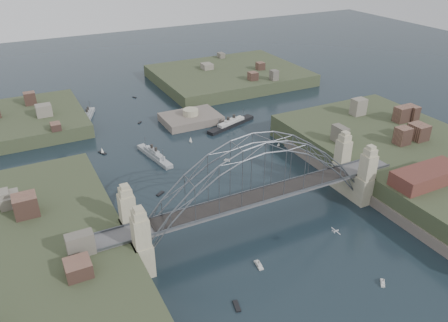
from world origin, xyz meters
TOP-DOWN VIEW (x-y plane):
  - ground at (0.00, 0.00)m, footprint 500.00×500.00m
  - bridge at (0.00, 0.00)m, footprint 84.00×13.80m
  - shore_west at (-57.32, 0.00)m, footprint 50.50×90.00m
  - shore_east at (57.32, 0.00)m, footprint 50.50×90.00m
  - headland_nw at (-55.00, 95.00)m, footprint 60.00×45.00m
  - headland_ne at (50.00, 110.00)m, footprint 70.00×55.00m
  - fort_island at (12.00, 70.00)m, footprint 22.00×16.00m
  - wharf_shed at (44.00, -14.00)m, footprint 20.00×8.00m
  - naval_cruiser_near at (-11.01, 47.33)m, footprint 6.06×19.87m
  - naval_cruiser_far at (-23.09, 92.45)m, footprint 8.68×17.13m
  - ocean_liner at (24.19, 59.20)m, footprint 22.86×10.58m
  - aeroplane at (8.34, -20.16)m, footprint 1.56×2.97m
  - small_boat_a at (-17.09, 24.98)m, footprint 2.82×2.24m
  - small_boat_b at (9.41, 34.27)m, footprint 1.75×1.84m
  - small_boat_c at (-7.64, -14.18)m, footprint 1.50×3.35m
  - small_boat_d at (30.54, 35.59)m, footprint 1.60×2.34m
  - small_boat_e at (-25.70, 58.72)m, footprint 2.46×3.46m
  - small_boat_f at (4.56, 53.05)m, footprint 1.03×1.41m
  - small_boat_g at (13.22, -31.36)m, footprint 2.23×2.42m
  - small_boat_h at (-6.31, 78.28)m, footprint 1.88×1.94m
  - small_boat_i at (32.22, 10.91)m, footprint 2.33×0.90m
  - small_boat_j at (-17.95, -22.71)m, footprint 1.69×3.23m
  - small_boat_k at (0.53, 107.47)m, footprint 1.56×2.09m

SIDE VIEW (x-z plane):
  - fort_island at x=12.00m, z-range -5.04..4.36m
  - ground at x=0.00m, z-range 0.00..0.00m
  - small_boat_a at x=-17.09m, z-range -0.08..0.38m
  - small_boat_h at x=-6.31m, z-range -0.08..0.38m
  - small_boat_j at x=-17.95m, z-range -0.08..0.38m
  - small_boat_k at x=0.53m, z-range -0.08..0.38m
  - small_boat_c at x=-7.64m, z-range -0.43..0.99m
  - small_boat_g at x=13.22m, z-range -0.43..1.00m
  - small_boat_i at x=32.22m, z-range -0.43..1.00m
  - small_boat_b at x=9.41m, z-range -0.42..1.00m
  - headland_nw at x=-55.00m, z-range -4.00..5.00m
  - small_boat_e at x=-25.70m, z-range -0.49..1.89m
  - headland_ne at x=50.00m, z-range -4.00..5.50m
  - ocean_liner at x=24.19m, z-range -1.96..3.72m
  - small_boat_d at x=30.54m, z-range -0.29..2.08m
  - naval_cruiser_near at x=-11.01m, z-range -2.04..3.88m
  - naval_cruiser_far at x=-23.09m, z-range -2.03..3.87m
  - small_boat_f at x=4.56m, z-range -0.13..2.24m
  - shore_west at x=-57.32m, z-range -4.03..7.97m
  - shore_east at x=57.32m, z-range -4.03..7.97m
  - aeroplane at x=8.34m, z-range 8.03..8.47m
  - wharf_shed at x=44.00m, z-range 8.00..12.00m
  - bridge at x=0.00m, z-range 0.02..24.62m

